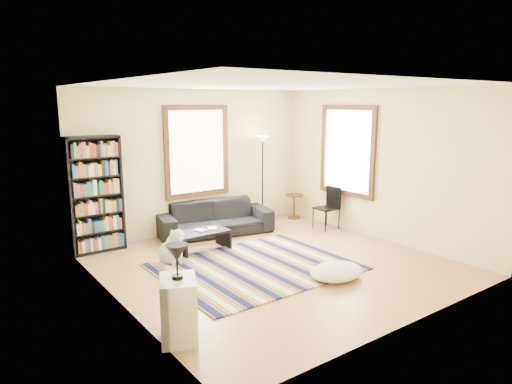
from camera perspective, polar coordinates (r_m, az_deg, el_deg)
floor at (r=7.41m, az=2.31°, el=-9.37°), size 5.00×5.00×0.10m
ceiling at (r=6.95m, az=2.50°, el=13.64°), size 5.00×5.00×0.10m
wall_back at (r=9.15m, az=-7.60°, el=3.85°), size 5.00×0.10×2.80m
wall_front at (r=5.32m, az=19.75°, el=-1.96°), size 5.00×0.10×2.80m
wall_left at (r=5.83m, az=-17.64°, el=-0.73°), size 0.10×5.00×2.80m
wall_right at (r=8.84m, az=15.48°, el=3.29°), size 0.10×5.00×2.80m
window_back at (r=9.06m, az=-7.39°, el=5.06°), size 1.20×0.06×1.60m
window_right at (r=9.27m, az=11.36°, el=5.07°), size 0.06×1.20×1.60m
rug at (r=7.26m, az=-0.08°, el=-9.31°), size 2.88×2.31×0.02m
sofa at (r=8.99m, az=-5.17°, el=-3.23°), size 2.34×1.30×0.65m
bookshelf at (r=8.22m, az=-19.47°, el=-0.34°), size 0.90×0.30×2.00m
coffee_table at (r=8.03m, az=-6.70°, el=-6.08°), size 0.96×0.61×0.36m
book_a at (r=7.93m, az=-7.37°, el=-4.89°), size 0.24×0.21×0.02m
book_b at (r=8.09m, az=-5.98°, el=-4.55°), size 0.22×0.24×0.01m
floor_cushion at (r=6.89m, az=10.03°, el=-9.75°), size 0.98×0.81×0.22m
floor_lamp at (r=9.62m, az=0.83°, el=1.47°), size 0.38×0.38×1.86m
side_table at (r=10.20m, az=4.80°, el=-1.79°), size 0.42×0.42×0.54m
folding_chair at (r=9.38m, az=8.78°, el=-2.03°), size 0.42×0.40×0.86m
white_cabinet at (r=5.15m, az=-9.65°, el=-14.25°), size 0.55×0.61×0.70m
table_lamp at (r=4.95m, az=-9.85°, el=-8.59°), size 0.28×0.28×0.38m
dog at (r=7.47m, az=-10.69°, el=-6.60°), size 0.51×0.65×0.59m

